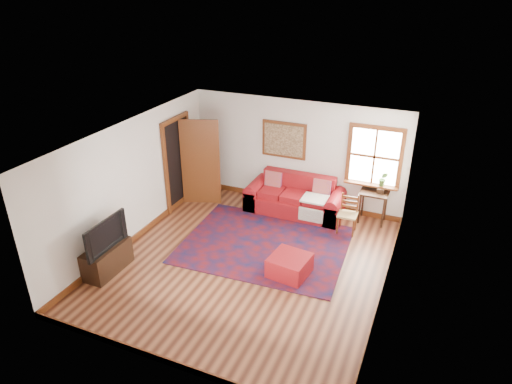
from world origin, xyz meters
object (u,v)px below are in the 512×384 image
at_px(side_table, 374,197).
at_px(media_cabinet, 107,259).
at_px(ladder_back_chair, 348,212).
at_px(red_ottoman, 290,266).
at_px(red_leather_sofa, 295,200).

xyz_separation_m(side_table, media_cabinet, (-4.14, -3.78, -0.33)).
distance_m(side_table, ladder_back_chair, 0.76).
bearing_deg(side_table, red_ottoman, -111.60).
height_order(ladder_back_chair, media_cabinet, ladder_back_chair).
bearing_deg(media_cabinet, red_ottoman, 21.04).
xyz_separation_m(red_leather_sofa, ladder_back_chair, (1.30, -0.42, 0.16)).
distance_m(red_leather_sofa, red_ottoman, 2.47).
bearing_deg(red_ottoman, ladder_back_chair, 79.88).
distance_m(ladder_back_chair, media_cabinet, 4.88).
relative_size(red_ottoman, side_table, 0.93).
bearing_deg(side_table, red_leather_sofa, -173.15).
relative_size(red_ottoman, media_cabinet, 0.70).
distance_m(red_leather_sofa, media_cabinet, 4.32).
bearing_deg(ladder_back_chair, red_ottoman, -107.38).
relative_size(ladder_back_chair, media_cabinet, 0.87).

